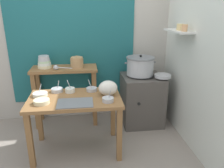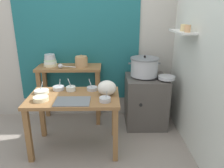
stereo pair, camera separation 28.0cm
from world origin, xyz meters
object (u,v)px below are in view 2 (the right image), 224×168
serving_tray (72,101)px  plastic_bag (107,88)px  prep_bowl_1 (59,88)px  prep_bowl_5 (105,99)px  back_shelf_table (70,80)px  steamer_pot (144,67)px  prep_table (74,104)px  ladle (61,66)px  bowl_stack_enamel (50,61)px  prep_bowl_3 (71,88)px  prep_bowl_4 (42,91)px  prep_bowl_0 (41,98)px  clay_pot (81,61)px  wide_pan (167,78)px  stove_block (145,101)px  prep_bowl_2 (92,88)px

serving_tray → plastic_bag: plastic_bag is taller
serving_tray → prep_bowl_1: 0.46m
prep_bowl_5 → back_shelf_table: bearing=121.0°
back_shelf_table → steamer_pot: size_ratio=2.06×
prep_table → ladle: (-0.26, 0.63, 0.33)m
bowl_stack_enamel → prep_bowl_3: bowl_stack_enamel is taller
plastic_bag → prep_bowl_3: size_ratio=1.37×
prep_bowl_3 → prep_bowl_4: bearing=-167.7°
bowl_stack_enamel → prep_bowl_1: bearing=-67.8°
prep_bowl_0 → serving_tray: bearing=-6.5°
steamer_pot → prep_bowl_1: steamer_pot is taller
clay_pot → plastic_bag: size_ratio=0.82×
back_shelf_table → wide_pan: 1.45m
plastic_bag → wide_pan: 0.95m
stove_block → prep_bowl_0: (-1.35, -0.74, 0.36)m
wide_pan → plastic_bag: bearing=-152.7°
prep_table → stove_block: 1.19m
serving_tray → plastic_bag: bearing=26.8°
back_shelf_table → prep_bowl_5: (0.55, -0.92, 0.07)m
steamer_pot → prep_bowl_2: (-0.74, -0.44, -0.17)m
serving_tray → prep_bowl_3: prep_bowl_3 is taller
clay_pot → prep_table: bearing=-91.6°
back_shelf_table → ladle: 0.30m
plastic_bag → wide_pan: size_ratio=0.98×
prep_bowl_0 → prep_bowl_4: 0.24m
prep_bowl_0 → prep_bowl_3: size_ratio=1.05×
clay_pot → prep_bowl_2: bearing=-70.8°
wide_pan → prep_bowl_2: prep_bowl_2 is taller
stove_block → prep_bowl_2: 0.96m
wide_pan → prep_bowl_5: (-0.87, -0.63, -0.05)m
stove_block → prep_bowl_4: size_ratio=4.44×
prep_bowl_1 → plastic_bag: bearing=-17.1°
steamer_pot → prep_table: bearing=-146.3°
prep_bowl_4 → bowl_stack_enamel: bearing=92.8°
prep_table → ladle: ladle is taller
prep_table → bowl_stack_enamel: 0.96m
prep_table → back_shelf_table: 0.77m
ladle → serving_tray: ladle is taller
stove_block → prep_bowl_1: bearing=-162.2°
prep_bowl_0 → plastic_bag: bearing=11.6°
plastic_bag → prep_bowl_4: (-0.82, 0.08, -0.07)m
prep_table → steamer_pot: 1.19m
stove_block → prep_bowl_4: 1.54m
back_shelf_table → prep_bowl_5: back_shelf_table is taller
prep_bowl_0 → prep_bowl_4: prep_bowl_4 is taller
prep_bowl_3 → ladle: bearing=114.3°
back_shelf_table → stove_block: size_ratio=1.23×
ladle → prep_bowl_3: size_ratio=1.58×
prep_bowl_5 → prep_table: bearing=156.0°
clay_pot → prep_bowl_5: (0.36, -0.92, -0.23)m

